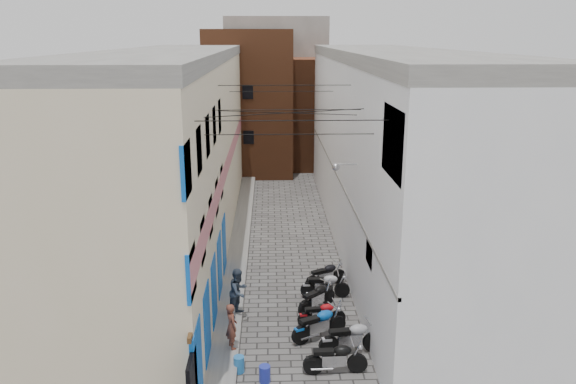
{
  "coord_description": "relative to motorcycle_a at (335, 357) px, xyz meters",
  "views": [
    {
      "loc": [
        -0.59,
        -12.32,
        9.61
      ],
      "look_at": [
        0.2,
        11.28,
        3.0
      ],
      "focal_mm": 35.0,
      "sensor_mm": 36.0,
      "label": 1
    }
  ],
  "objects": [
    {
      "name": "plinth",
      "position": [
        -3.33,
        10.89,
        -0.43
      ],
      "size": [
        0.9,
        26.0,
        0.25
      ],
      "primitive_type": "cube",
      "color": "slate",
      "rests_on": "ground"
    },
    {
      "name": "building_left",
      "position": [
        -6.26,
        10.84,
        3.94
      ],
      "size": [
        5.1,
        27.0,
        9.0
      ],
      "color": "beige",
      "rests_on": "ground"
    },
    {
      "name": "building_right",
      "position": [
        3.72,
        10.89,
        3.95
      ],
      "size": [
        5.94,
        26.0,
        9.0
      ],
      "color": "white",
      "rests_on": "ground"
    },
    {
      "name": "building_far_brick_left",
      "position": [
        -3.28,
        25.89,
        4.45
      ],
      "size": [
        6.0,
        6.0,
        10.0
      ],
      "primitive_type": "cube",
      "color": "brown",
      "rests_on": "ground"
    },
    {
      "name": "building_far_brick_right",
      "position": [
        1.72,
        27.89,
        3.45
      ],
      "size": [
        5.0,
        6.0,
        8.0
      ],
      "primitive_type": "cube",
      "color": "brown",
      "rests_on": "ground"
    },
    {
      "name": "building_far_concrete",
      "position": [
        -1.28,
        31.89,
        4.95
      ],
      "size": [
        8.0,
        5.0,
        11.0
      ],
      "primitive_type": "cube",
      "color": "slate",
      "rests_on": "ground"
    },
    {
      "name": "far_shopfront",
      "position": [
        -1.28,
        23.09,
        0.65
      ],
      "size": [
        2.0,
        0.3,
        2.4
      ],
      "primitive_type": "cube",
      "color": "black",
      "rests_on": "ground"
    },
    {
      "name": "overhead_wires",
      "position": [
        -1.28,
        5.53,
        6.57
      ],
      "size": [
        5.8,
        13.02,
        1.32
      ],
      "color": "black",
      "rests_on": "ground"
    },
    {
      "name": "motorcycle_a",
      "position": [
        0.0,
        0.0,
        0.0
      ],
      "size": [
        1.93,
        0.66,
        1.11
      ],
      "primitive_type": null,
      "rotation": [
        0.0,
        0.0,
        -1.54
      ],
      "color": "black",
      "rests_on": "ground"
    },
    {
      "name": "motorcycle_b",
      "position": [
        0.62,
        1.06,
        0.04
      ],
      "size": [
        2.13,
        0.94,
        1.19
      ],
      "primitive_type": null,
      "rotation": [
        0.0,
        0.0,
        -1.43
      ],
      "color": "#9D9CA0",
      "rests_on": "ground"
    },
    {
      "name": "motorcycle_c",
      "position": [
        -0.3,
        1.97,
        0.03
      ],
      "size": [
        2.09,
        1.49,
        1.17
      ],
      "primitive_type": null,
      "rotation": [
        0.0,
        0.0,
        -1.1
      ],
      "color": "#0C56B9",
      "rests_on": "ground"
    },
    {
      "name": "motorcycle_d",
      "position": [
        -0.14,
        2.83,
        -0.07
      ],
      "size": [
        1.73,
        0.72,
        0.97
      ],
      "primitive_type": null,
      "rotation": [
        0.0,
        0.0,
        -1.45
      ],
      "color": "#AE0C12",
      "rests_on": "ground"
    },
    {
      "name": "motorcycle_e",
      "position": [
        -0.21,
        4.0,
        -0.02
      ],
      "size": [
        1.75,
        1.68,
        1.07
      ],
      "primitive_type": null,
      "rotation": [
        0.0,
        0.0,
        -0.82
      ],
      "color": "black",
      "rests_on": "ground"
    },
    {
      "name": "motorcycle_f",
      "position": [
        0.19,
        4.99,
        -0.01
      ],
      "size": [
        1.9,
        0.67,
        1.09
      ],
      "primitive_type": null,
      "rotation": [
        0.0,
        0.0,
        -1.61
      ],
      "color": "#AAAAAF",
      "rests_on": "ground"
    },
    {
      "name": "motorcycle_g",
      "position": [
        0.3,
        5.95,
        -0.02
      ],
      "size": [
        1.89,
        1.38,
        1.06
      ],
      "primitive_type": null,
      "rotation": [
        0.0,
        0.0,
        -1.08
      ],
      "color": "black",
      "rests_on": "ground"
    },
    {
      "name": "person_a",
      "position": [
        -3.09,
        1.12,
        0.43
      ],
      "size": [
        0.53,
        0.63,
        1.47
      ],
      "primitive_type": "imported",
      "rotation": [
        0.0,
        0.0,
        1.97
      ],
      "color": "brown",
      "rests_on": "plinth"
    },
    {
      "name": "person_b",
      "position": [
        -2.98,
        3.28,
        0.54
      ],
      "size": [
        0.98,
        1.04,
        1.69
      ],
      "primitive_type": "imported",
      "rotation": [
        0.0,
        0.0,
        1.0
      ],
      "color": "#364151",
      "rests_on": "plinth"
    },
    {
      "name": "water_jug_near",
      "position": [
        -2.07,
        -0.36,
        -0.3
      ],
      "size": [
        0.41,
        0.41,
        0.51
      ],
      "primitive_type": "cylinder",
      "rotation": [
        0.0,
        0.0,
        0.31
      ],
      "color": "#2332B1",
      "rests_on": "ground"
    },
    {
      "name": "water_jug_far",
      "position": [
        -2.83,
        0.17,
        -0.3
      ],
      "size": [
        0.39,
        0.39,
        0.5
      ],
      "primitive_type": "cylinder",
      "rotation": [
        0.0,
        0.0,
        0.23
      ],
      "color": "#277AC7",
      "rests_on": "ground"
    }
  ]
}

